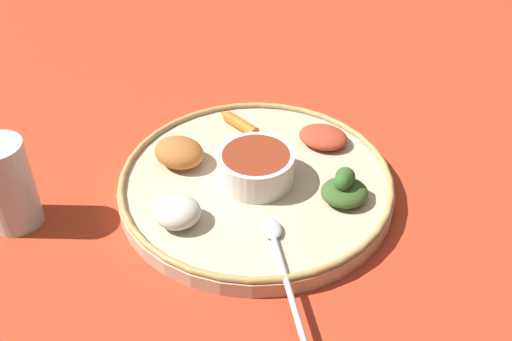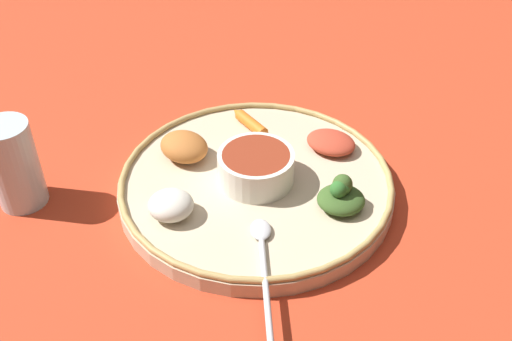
% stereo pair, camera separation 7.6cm
% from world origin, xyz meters
% --- Properties ---
extents(ground_plane, '(2.40, 2.40, 0.00)m').
position_xyz_m(ground_plane, '(0.00, 0.00, 0.00)').
color(ground_plane, '#B7381E').
extents(platter, '(0.35, 0.35, 0.02)m').
position_xyz_m(platter, '(0.00, 0.00, 0.01)').
color(platter, '#C6B293').
rests_on(platter, ground_plane).
extents(platter_rim, '(0.35, 0.35, 0.01)m').
position_xyz_m(platter_rim, '(0.00, 0.00, 0.02)').
color(platter_rim, tan).
rests_on(platter_rim, platter).
extents(center_bowl, '(0.10, 0.10, 0.04)m').
position_xyz_m(center_bowl, '(0.00, 0.00, 0.04)').
color(center_bowl, silver).
rests_on(center_bowl, platter).
extents(spoon, '(0.14, 0.13, 0.01)m').
position_xyz_m(spoon, '(0.10, -0.10, 0.02)').
color(spoon, silver).
rests_on(spoon, platter).
extents(greens_pile, '(0.08, 0.08, 0.04)m').
position_xyz_m(greens_pile, '(0.11, 0.03, 0.04)').
color(greens_pile, '#385623').
rests_on(greens_pile, platter).
extents(carrot_near_spoon, '(0.07, 0.03, 0.02)m').
position_xyz_m(carrot_near_spoon, '(-0.09, 0.08, 0.03)').
color(carrot_near_spoon, orange).
rests_on(carrot_near_spoon, platter).
extents(mound_rice_white, '(0.07, 0.07, 0.03)m').
position_xyz_m(mound_rice_white, '(-0.03, -0.12, 0.04)').
color(mound_rice_white, silver).
rests_on(mound_rice_white, platter).
extents(mound_berbere_red, '(0.08, 0.07, 0.02)m').
position_xyz_m(mound_berbere_red, '(0.03, 0.12, 0.03)').
color(mound_berbere_red, '#B73D28').
rests_on(mound_berbere_red, platter).
extents(mound_chickpea, '(0.07, 0.06, 0.03)m').
position_xyz_m(mound_chickpea, '(-0.10, -0.03, 0.04)').
color(mound_chickpea, '#B2662D').
rests_on(mound_chickpea, platter).
extents(drinking_glass, '(0.06, 0.06, 0.11)m').
position_xyz_m(drinking_glass, '(-0.20, -0.21, 0.05)').
color(drinking_glass, silver).
rests_on(drinking_glass, ground_plane).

